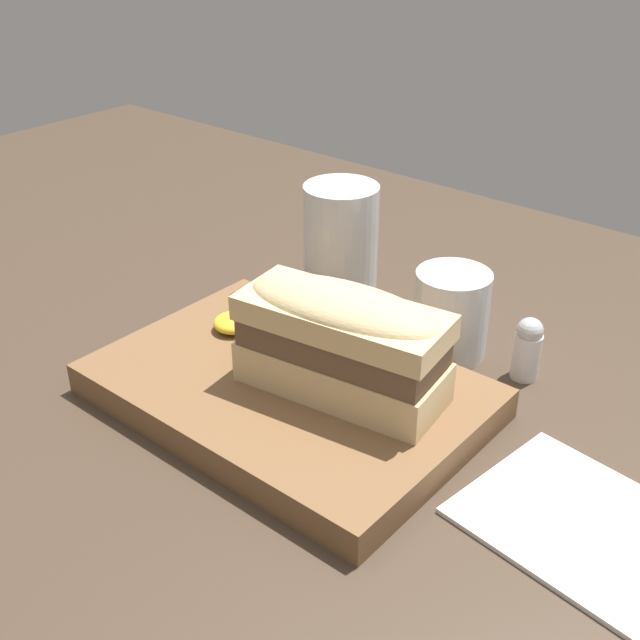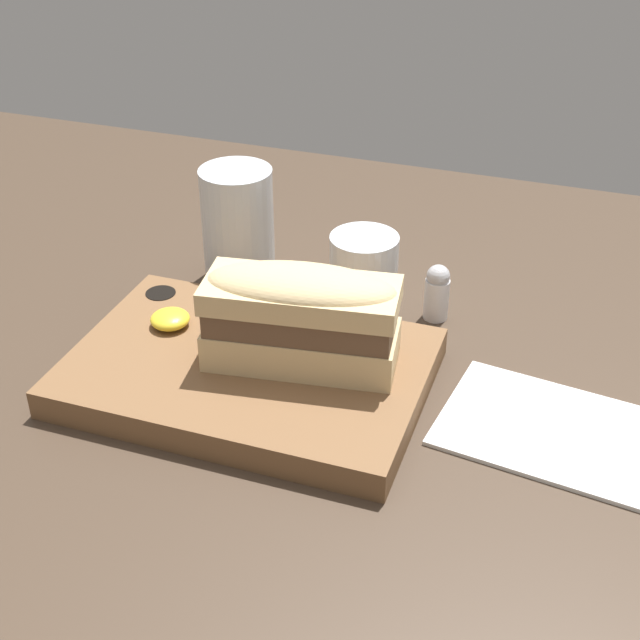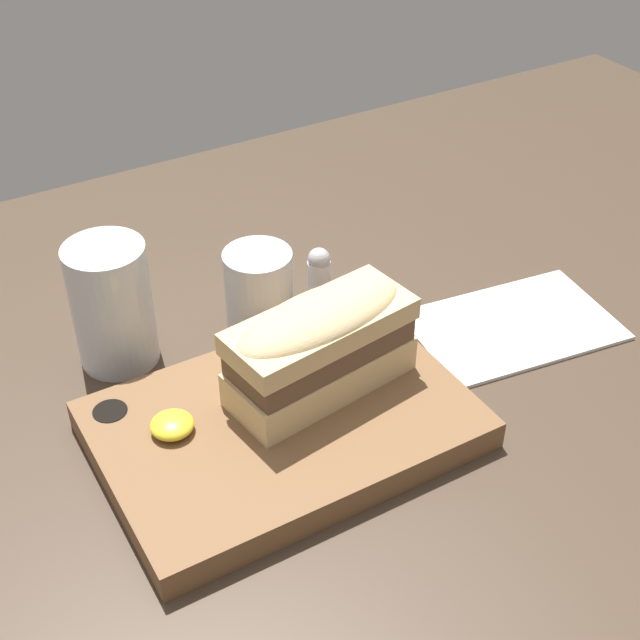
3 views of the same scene
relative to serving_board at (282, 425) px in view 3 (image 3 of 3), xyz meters
The scene contains 8 objects.
dining_table 3.12cm from the serving_board, 85.98° to the left, with size 182.03×105.71×2.00cm.
serving_board is the anchor object (origin of this frame).
sandwich 8.07cm from the serving_board, 16.49° to the left, with size 17.72×9.30×9.24cm.
mustard_dollop 9.65cm from the serving_board, 163.38° to the left, with size 3.75×3.75×1.50cm.
water_glass 20.14cm from the serving_board, 115.44° to the left, with size 7.69×7.69×12.73cm.
wine_glass 17.31cm from the serving_board, 69.20° to the left, with size 6.98×6.98×8.34cm.
napkin 28.24cm from the serving_board, ahead, with size 21.99×15.67×0.40cm.
salt_shaker 21.73cm from the serving_board, 51.05° to the left, with size 2.51×2.51×6.00cm.
Camera 3 is at (-25.93, -52.74, 57.92)cm, focal length 50.00 mm.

